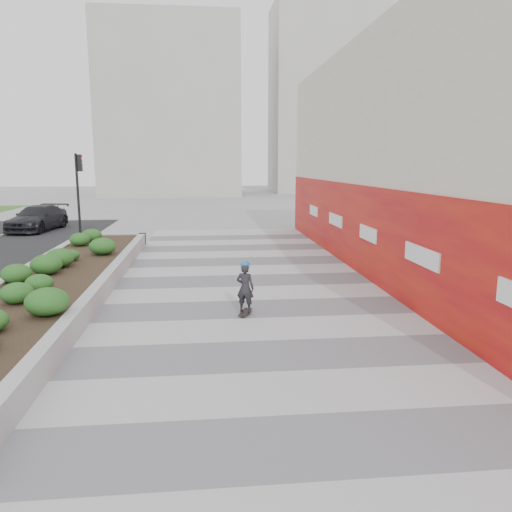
{
  "coord_description": "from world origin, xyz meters",
  "views": [
    {
      "loc": [
        -1.28,
        -7.38,
        3.69
      ],
      "look_at": [
        0.18,
        6.59,
        1.1
      ],
      "focal_mm": 35.0,
      "sensor_mm": 36.0,
      "label": 1
    }
  ],
  "objects_px": {
    "traffic_signal_near": "(79,184)",
    "skateboarder": "(245,287)",
    "car_dark": "(38,218)",
    "planter": "(57,281)"
  },
  "relations": [
    {
      "from": "planter",
      "to": "car_dark",
      "type": "relative_size",
      "value": 3.74
    },
    {
      "from": "car_dark",
      "to": "planter",
      "type": "bearing_deg",
      "value": -61.87
    },
    {
      "from": "planter",
      "to": "skateboarder",
      "type": "relative_size",
      "value": 13.09
    },
    {
      "from": "traffic_signal_near",
      "to": "car_dark",
      "type": "relative_size",
      "value": 0.87
    },
    {
      "from": "traffic_signal_near",
      "to": "car_dark",
      "type": "bearing_deg",
      "value": 128.59
    },
    {
      "from": "skateboarder",
      "to": "planter",
      "type": "bearing_deg",
      "value": 172.99
    },
    {
      "from": "traffic_signal_near",
      "to": "skateboarder",
      "type": "bearing_deg",
      "value": -61.91
    },
    {
      "from": "traffic_signal_near",
      "to": "skateboarder",
      "type": "xyz_separation_m",
      "value": [
        6.92,
        -12.97,
        -2.06
      ]
    },
    {
      "from": "traffic_signal_near",
      "to": "car_dark",
      "type": "xyz_separation_m",
      "value": [
        -3.39,
        4.25,
        -2.06
      ]
    },
    {
      "from": "skateboarder",
      "to": "car_dark",
      "type": "distance_m",
      "value": 20.07
    }
  ]
}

